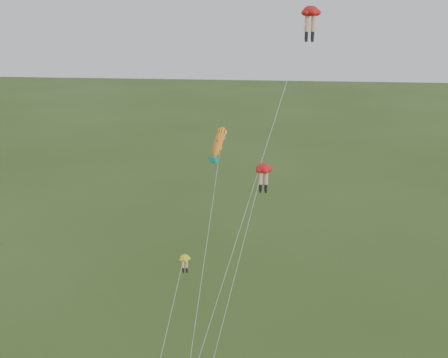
{
  "coord_description": "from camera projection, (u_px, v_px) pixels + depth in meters",
  "views": [
    {
      "loc": [
        4.95,
        -30.16,
        24.72
      ],
      "look_at": [
        1.35,
        6.0,
        12.17
      ],
      "focal_mm": 40.0,
      "sensor_mm": 36.0,
      "label": 1
    }
  ],
  "objects": [
    {
      "name": "fish_kite",
      "position": [
        219.0,
        143.0,
        41.12
      ],
      "size": [
        1.87,
        13.4,
        15.54
      ],
      "rotation": [
        0.77,
        0.0,
        -0.25
      ],
      "color": "yellow",
      "rests_on": "ground"
    },
    {
      "name": "legs_kite_yellow",
      "position": [
        182.0,
        268.0,
        34.45
      ],
      "size": [
        2.3,
        4.21,
        8.54
      ],
      "rotation": [
        0.0,
        0.0,
        0.12
      ],
      "color": "yellow",
      "rests_on": "ground"
    },
    {
      "name": "legs_kite_red_mid",
      "position": [
        262.0,
        174.0,
        35.84
      ],
      "size": [
        4.14,
        7.21,
        14.11
      ],
      "rotation": [
        0.0,
        0.0,
        0.04
      ],
      "color": "red",
      "rests_on": "ground"
    },
    {
      "name": "legs_kite_red_high",
      "position": [
        309.0,
        19.0,
        37.3
      ],
      "size": [
        8.49,
        12.86,
        24.84
      ],
      "rotation": [
        0.0,
        0.0,
        0.04
      ],
      "color": "red",
      "rests_on": "ground"
    }
  ]
}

